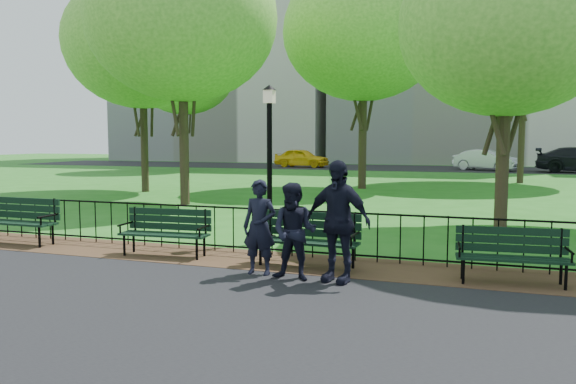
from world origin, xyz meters
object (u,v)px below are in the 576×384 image
(park_bench_main, at_px, (292,231))
(tree_near_e, at_px, (507,24))
(tree_far_c, at_px, (364,32))
(park_bench_left_a, at_px, (166,227))
(person_right, at_px, (337,221))
(tree_mid_w, at_px, (142,43))
(lamppost, at_px, (269,157))
(person_mid, at_px, (294,232))
(tree_near_w, at_px, (182,20))
(person_left, at_px, (260,227))
(tree_far_e, at_px, (526,16))
(sedan_silver, at_px, (486,160))
(taxi, at_px, (302,158))
(tree_far_w, at_px, (184,71))
(park_bench_right_a, at_px, (512,250))
(park_bench_left_b, at_px, (19,215))

(park_bench_main, relative_size, tree_near_e, 0.28)
(tree_far_c, bearing_deg, park_bench_main, -82.90)
(park_bench_left_a, bearing_deg, person_right, -17.93)
(tree_mid_w, height_order, tree_far_c, tree_far_c)
(lamppost, height_order, person_mid, lamppost)
(park_bench_main, relative_size, lamppost, 0.58)
(tree_near_w, height_order, person_left, tree_near_w)
(tree_far_c, relative_size, tree_far_e, 0.84)
(tree_near_e, distance_m, tree_mid_w, 15.02)
(park_bench_main, bearing_deg, tree_near_w, 133.14)
(park_bench_left_a, relative_size, sedan_silver, 0.39)
(person_right, bearing_deg, sedan_silver, 100.36)
(park_bench_main, distance_m, taxi, 33.91)
(tree_far_w, xyz_separation_m, taxi, (6.27, 6.92, -6.12))
(tree_far_c, distance_m, sedan_silver, 18.54)
(tree_near_w, bearing_deg, taxi, 98.61)
(tree_near_w, xyz_separation_m, tree_far_e, (11.27, 13.52, 2.04))
(lamppost, bearing_deg, tree_near_e, 33.45)
(tree_far_c, relative_size, person_right, 5.24)
(person_mid, xyz_separation_m, taxi, (-10.47, 33.31, -0.04))
(tree_near_e, height_order, person_right, tree_near_e)
(park_bench_left_a, relative_size, tree_far_e, 0.15)
(tree_mid_w, bearing_deg, tree_far_e, 33.59)
(tree_mid_w, bearing_deg, park_bench_right_a, -38.93)
(taxi, bearing_deg, park_bench_main, -156.54)
(tree_near_e, bearing_deg, tree_far_w, 134.33)
(tree_near_e, relative_size, tree_far_c, 0.71)
(tree_far_c, xyz_separation_m, person_left, (1.63, -16.21, -6.05))
(park_bench_right_a, bearing_deg, person_left, -174.19)
(park_bench_main, xyz_separation_m, park_bench_right_a, (3.54, -0.06, -0.08))
(lamppost, distance_m, tree_far_c, 14.41)
(park_bench_left_a, xyz_separation_m, tree_near_e, (6.05, 5.02, 4.28))
(tree_far_w, bearing_deg, park_bench_left_a, -61.37)
(person_right, height_order, sedan_silver, person_right)
(park_bench_main, height_order, tree_mid_w, tree_mid_w)
(park_bench_main, distance_m, person_right, 1.34)
(tree_near_w, relative_size, person_mid, 5.77)
(lamppost, relative_size, person_mid, 2.19)
(park_bench_right_a, xyz_separation_m, person_left, (-3.84, -0.71, 0.25))
(park_bench_left_b, xyz_separation_m, tree_far_e, (11.02, 20.96, 7.53))
(lamppost, relative_size, sedan_silver, 0.76)
(person_mid, bearing_deg, tree_far_c, 99.57)
(park_bench_main, bearing_deg, tree_far_w, 125.81)
(park_bench_left_a, distance_m, park_bench_right_a, 6.06)
(tree_near_e, distance_m, person_mid, 7.91)
(tree_near_e, xyz_separation_m, person_left, (-3.83, -5.83, -4.05))
(park_bench_left_a, relative_size, taxi, 0.41)
(tree_mid_w, relative_size, tree_far_c, 0.90)
(tree_far_e, distance_m, person_mid, 23.65)
(tree_far_e, xyz_separation_m, person_left, (-5.21, -21.83, -7.34))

